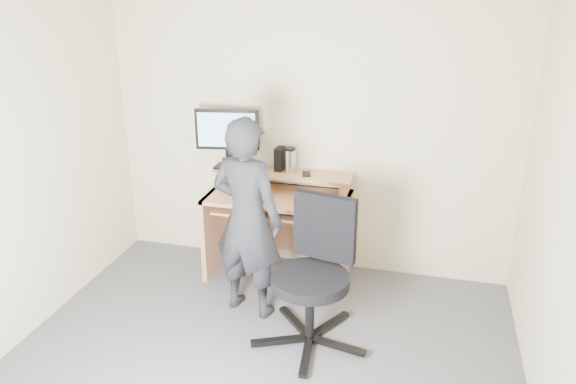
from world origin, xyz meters
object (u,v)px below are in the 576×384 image
at_px(monitor, 227,133).
at_px(office_chair, 315,268).
at_px(desk, 281,214).
at_px(person, 247,219).

height_order(monitor, office_chair, monitor).
height_order(desk, person, person).
height_order(desk, monitor, monitor).
bearing_deg(office_chair, monitor, 147.17).
height_order(office_chair, person, person).
height_order(monitor, person, person).
relative_size(desk, office_chair, 1.16).
bearing_deg(person, desk, -83.59).
bearing_deg(desk, person, -96.44).
relative_size(desk, person, 0.77).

